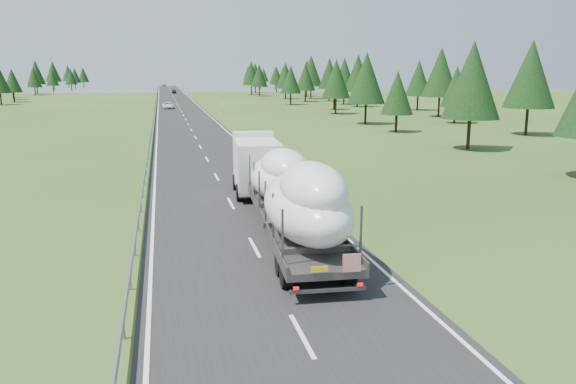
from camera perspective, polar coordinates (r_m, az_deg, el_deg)
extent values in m
plane|color=#2F4A18|center=(25.91, -3.43, -5.68)|extent=(400.00, 400.00, 0.00)
cube|color=black|center=(124.67, -10.93, 8.30)|extent=(10.00, 400.00, 0.02)
cube|color=slate|center=(124.58, -13.40, 8.46)|extent=(0.08, 400.00, 0.32)
cylinder|color=slate|center=(25.57, -15.30, -5.64)|extent=(0.10, 0.10, 0.60)
cube|color=silver|center=(55.84, -1.80, 4.51)|extent=(0.12, 0.07, 1.00)
cube|color=black|center=(55.80, -1.80, 4.84)|extent=(0.13, 0.08, 0.12)
cube|color=silver|center=(105.14, -6.99, 8.02)|extent=(0.12, 0.07, 1.00)
cube|color=black|center=(105.12, -7.00, 8.19)|extent=(0.13, 0.08, 0.12)
cube|color=silver|center=(154.89, -8.88, 9.27)|extent=(0.12, 0.07, 1.00)
cube|color=black|center=(154.87, -8.88, 9.38)|extent=(0.13, 0.08, 0.12)
cube|color=silver|center=(204.76, -9.85, 9.90)|extent=(0.12, 0.07, 1.00)
cube|color=black|center=(204.75, -9.85, 9.99)|extent=(0.13, 0.08, 0.12)
cube|color=silver|center=(254.68, -10.45, 10.29)|extent=(0.12, 0.07, 1.00)
cube|color=black|center=(254.67, -10.45, 10.36)|extent=(0.13, 0.08, 0.12)
cube|color=silver|center=(304.63, -10.85, 10.55)|extent=(0.12, 0.07, 1.00)
cube|color=black|center=(304.62, -10.85, 10.61)|extent=(0.13, 0.08, 0.12)
cube|color=silver|center=(354.59, -11.13, 10.73)|extent=(0.12, 0.07, 1.00)
cube|color=black|center=(354.58, -11.14, 10.78)|extent=(0.13, 0.08, 0.12)
cylinder|color=slate|center=(105.17, -6.61, 8.30)|extent=(0.08, 0.08, 2.00)
cube|color=silver|center=(105.11, -6.63, 8.85)|extent=(0.05, 0.90, 1.20)
cylinder|color=black|center=(77.79, 23.09, 6.84)|extent=(0.36, 0.36, 4.03)
cone|color=black|center=(77.57, 23.44, 10.95)|extent=(6.27, 6.27, 8.40)
cylinder|color=black|center=(91.89, 16.58, 7.65)|extent=(0.36, 0.36, 3.00)
cone|color=black|center=(91.69, 16.74, 10.25)|extent=(4.67, 4.67, 6.26)
cylinder|color=black|center=(104.33, 15.08, 8.53)|extent=(0.36, 0.36, 4.13)
cone|color=black|center=(104.17, 15.25, 11.68)|extent=(6.43, 6.43, 8.61)
cylinder|color=black|center=(121.23, 13.03, 8.93)|extent=(0.36, 0.36, 3.48)
cone|color=black|center=(121.08, 13.14, 11.21)|extent=(5.42, 5.42, 7.26)
cylinder|color=black|center=(130.76, 7.06, 9.47)|extent=(0.36, 0.36, 4.02)
cone|color=black|center=(130.63, 7.12, 11.92)|extent=(6.25, 6.25, 8.37)
cylinder|color=black|center=(139.99, 5.70, 9.64)|extent=(0.36, 0.36, 3.84)
cone|color=black|center=(139.86, 5.75, 11.82)|extent=(5.97, 5.97, 7.99)
cylinder|color=black|center=(155.01, 4.20, 9.92)|extent=(0.36, 0.36, 3.92)
cone|color=black|center=(154.90, 4.23, 11.93)|extent=(6.10, 6.10, 8.17)
cylinder|color=black|center=(167.31, 2.34, 10.17)|extent=(0.36, 0.36, 4.30)
cone|color=black|center=(167.21, 2.36, 12.21)|extent=(6.69, 6.69, 8.96)
cylinder|color=black|center=(180.22, 1.92, 10.25)|extent=(0.36, 0.36, 3.92)
cone|color=black|center=(180.12, 1.93, 11.98)|extent=(6.10, 6.10, 8.17)
cylinder|color=black|center=(193.59, 1.78, 10.23)|extent=(0.36, 0.36, 2.91)
cone|color=black|center=(193.50, 1.78, 11.43)|extent=(4.52, 4.52, 6.06)
cylinder|color=black|center=(211.45, -0.36, 10.49)|extent=(0.36, 0.36, 3.56)
cone|color=black|center=(211.37, -0.36, 11.83)|extent=(5.54, 5.54, 7.43)
cylinder|color=black|center=(222.59, -1.18, 10.55)|extent=(0.36, 0.36, 3.42)
cone|color=black|center=(222.51, -1.19, 11.78)|extent=(5.32, 5.32, 7.12)
cylinder|color=black|center=(238.62, -0.53, 10.66)|extent=(0.36, 0.36, 3.38)
cone|color=black|center=(238.55, -0.53, 11.79)|extent=(5.26, 5.26, 7.05)
cylinder|color=black|center=(252.42, -1.31, 10.73)|extent=(0.36, 0.36, 3.34)
cone|color=black|center=(252.34, -1.31, 11.78)|extent=(5.19, 5.19, 6.95)
cylinder|color=black|center=(266.42, -2.83, 10.76)|extent=(0.36, 0.36, 3.01)
cone|color=black|center=(266.35, -2.84, 11.66)|extent=(4.68, 4.68, 6.26)
cylinder|color=black|center=(280.53, -3.31, 10.93)|extent=(0.36, 0.36, 4.00)
cone|color=black|center=(280.47, -3.32, 12.06)|extent=(6.22, 6.22, 8.33)
cylinder|color=black|center=(293.51, -2.48, 10.92)|extent=(0.36, 0.36, 3.27)
cone|color=black|center=(293.45, -2.49, 11.81)|extent=(5.09, 5.09, 6.82)
cylinder|color=black|center=(303.53, -4.06, 10.98)|extent=(0.36, 0.36, 3.71)
cone|color=black|center=(303.47, -4.07, 11.95)|extent=(5.77, 5.77, 7.73)
cylinder|color=black|center=(61.11, 17.89, 5.89)|extent=(0.36, 0.36, 3.75)
cone|color=black|center=(60.82, 18.21, 10.77)|extent=(5.83, 5.83, 7.81)
cylinder|color=black|center=(76.61, 10.93, 7.03)|extent=(0.36, 0.36, 2.75)
cone|color=black|center=(76.38, 11.05, 9.88)|extent=(4.27, 4.27, 5.72)
cylinder|color=black|center=(87.60, 7.88, 8.06)|extent=(0.36, 0.36, 3.69)
cone|color=black|center=(87.40, 7.98, 11.41)|extent=(5.73, 5.73, 7.68)
cylinder|color=black|center=(108.22, 4.87, 8.84)|extent=(0.36, 0.36, 3.49)
cone|color=black|center=(108.05, 4.91, 11.40)|extent=(5.43, 5.43, 7.27)
cylinder|color=black|center=(120.82, 4.70, 9.01)|extent=(0.36, 0.36, 2.73)
cone|color=black|center=(120.68, 4.73, 10.81)|extent=(4.25, 4.25, 5.70)
cylinder|color=black|center=(137.86, 0.27, 9.53)|extent=(0.36, 0.36, 3.20)
cone|color=black|center=(137.73, 0.27, 11.38)|extent=(4.98, 4.98, 6.67)
cylinder|color=black|center=(152.26, 1.77, 9.81)|extent=(0.36, 0.36, 3.44)
cone|color=black|center=(152.14, 1.78, 11.61)|extent=(5.35, 5.35, 7.16)
cylinder|color=black|center=(167.25, -0.25, 10.06)|extent=(0.36, 0.36, 3.60)
cone|color=black|center=(167.14, -0.25, 11.77)|extent=(5.60, 5.60, 7.50)
cylinder|color=black|center=(185.91, -2.93, 10.24)|extent=(0.36, 0.36, 3.52)
cone|color=black|center=(185.81, -2.95, 11.75)|extent=(5.47, 5.47, 7.33)
cylinder|color=black|center=(196.76, -3.74, 10.39)|extent=(0.36, 0.36, 3.91)
cone|color=black|center=(196.67, -3.76, 11.98)|extent=(6.09, 6.09, 8.15)
cylinder|color=black|center=(215.45, -3.34, 10.53)|extent=(0.36, 0.36, 3.76)
cone|color=black|center=(215.37, -3.36, 11.92)|extent=(5.84, 5.84, 7.83)
cylinder|color=black|center=(153.16, -27.16, 8.49)|extent=(0.36, 0.36, 3.32)
cylinder|color=black|center=(166.05, -26.07, 8.71)|extent=(0.36, 0.36, 2.95)
cone|color=black|center=(165.94, -26.20, 10.12)|extent=(4.58, 4.58, 6.14)
cylinder|color=black|center=(179.22, -26.12, 8.88)|extent=(0.36, 0.36, 2.97)
cone|color=black|center=(179.12, -26.24, 10.19)|extent=(4.62, 4.62, 6.19)
cylinder|color=black|center=(192.63, -26.15, 9.01)|extent=(0.36, 0.36, 2.93)
cone|color=black|center=(192.54, -26.27, 10.22)|extent=(4.56, 4.56, 6.11)
cylinder|color=black|center=(210.77, -24.31, 9.37)|extent=(0.36, 0.36, 3.13)
cone|color=black|center=(210.68, -24.41, 10.55)|extent=(4.86, 4.86, 6.52)
cylinder|color=black|center=(222.36, -24.13, 9.60)|extent=(0.36, 0.36, 4.05)
cone|color=black|center=(222.28, -24.25, 11.04)|extent=(6.29, 6.29, 8.43)
cylinder|color=black|center=(236.78, -22.74, 9.68)|extent=(0.36, 0.36, 3.02)
cone|color=black|center=(236.71, -22.83, 10.69)|extent=(4.70, 4.70, 6.30)
cylinder|color=black|center=(250.05, -21.13, 9.90)|extent=(0.36, 0.36, 3.10)
cone|color=black|center=(249.98, -21.20, 10.88)|extent=(4.83, 4.83, 6.46)
cylinder|color=black|center=(266.30, -22.67, 9.99)|extent=(0.36, 0.36, 4.21)
cone|color=black|center=(266.23, -22.77, 11.24)|extent=(6.55, 6.55, 8.78)
cylinder|color=black|center=(279.40, -20.78, 10.10)|extent=(0.36, 0.36, 3.30)
cone|color=black|center=(279.34, -20.85, 11.03)|extent=(5.13, 5.13, 6.87)
cylinder|color=black|center=(291.11, -20.03, 10.21)|extent=(0.36, 0.36, 3.40)
cone|color=black|center=(291.05, -20.09, 11.14)|extent=(5.29, 5.29, 7.08)
cylinder|color=black|center=(303.36, -21.37, 10.20)|extent=(0.36, 0.36, 3.74)
cone|color=black|center=(303.30, -21.45, 11.17)|extent=(5.82, 5.82, 7.79)
cube|color=silver|center=(36.33, -3.20, 2.84)|extent=(3.05, 5.58, 3.03)
cube|color=black|center=(38.94, -3.88, 4.27)|extent=(2.49, 0.25, 1.52)
cube|color=silver|center=(38.43, -3.82, 5.87)|extent=(2.78, 1.47, 0.32)
cube|color=#4F4C4A|center=(35.55, -2.89, 0.24)|extent=(2.91, 3.41, 0.27)
cylinder|color=black|center=(38.32, -5.49, 0.99)|extent=(0.45, 1.10, 1.08)
cylinder|color=black|center=(38.70, -1.83, 1.15)|extent=(0.45, 1.10, 1.08)
cylinder|color=black|center=(34.96, -4.78, -0.08)|extent=(0.45, 1.10, 1.08)
cylinder|color=black|center=(35.37, -0.78, 0.11)|extent=(0.45, 1.10, 1.08)
cube|color=#4F4C4A|center=(26.67, 0.47, -2.90)|extent=(3.89, 15.31, 0.28)
cube|color=#4F4C4A|center=(26.33, -2.59, -2.50)|extent=(1.04, 15.13, 0.26)
cube|color=#4F4C4A|center=(26.96, 3.45, -2.16)|extent=(1.04, 15.13, 0.26)
cube|color=#4F4C4A|center=(19.96, 0.67, -4.62)|extent=(0.08, 0.08, 2.06)
cube|color=#4F4C4A|center=(20.78, 8.44, -4.07)|extent=(0.08, 0.08, 2.06)
cube|color=#4F4C4A|center=(22.40, -0.86, -2.74)|extent=(0.08, 0.08, 2.06)
cube|color=#4F4C4A|center=(23.14, 6.15, -2.33)|extent=(0.08, 0.08, 2.06)
cube|color=#4F4C4A|center=(24.87, -2.08, -1.24)|extent=(0.08, 0.08, 2.06)
cube|color=#4F4C4A|center=(25.54, 4.28, -0.91)|extent=(0.08, 0.08, 2.06)
cube|color=#4F4C4A|center=(27.37, -3.08, -0.01)|extent=(0.08, 0.08, 2.06)
cube|color=#4F4C4A|center=(27.97, 2.75, 0.26)|extent=(0.08, 0.08, 2.06)
cube|color=#4F4C4A|center=(29.88, -3.91, 1.01)|extent=(0.08, 0.08, 2.06)
cube|color=#4F4C4A|center=(30.44, 1.45, 1.25)|extent=(0.08, 0.08, 2.06)
cube|color=#4F4C4A|center=(32.41, -4.61, 1.88)|extent=(0.08, 0.08, 2.06)
cube|color=#4F4C4A|center=(32.92, 0.36, 2.08)|extent=(0.08, 0.08, 2.06)
cylinder|color=black|center=(21.13, 0.91, -8.30)|extent=(0.50, 1.11, 1.08)
cylinder|color=black|center=(21.78, 7.07, -7.76)|extent=(0.50, 1.11, 1.08)
cylinder|color=black|center=(22.32, 0.13, -7.16)|extent=(0.50, 1.11, 1.08)
cylinder|color=black|center=(22.93, 5.98, -6.69)|extent=(0.50, 1.11, 1.08)
cube|color=#4F4C4A|center=(19.95, 5.43, -9.79)|extent=(2.71, 0.30, 0.13)
cube|color=red|center=(19.80, 7.81, -7.02)|extent=(0.65, 0.08, 0.65)
cube|color=yellow|center=(19.50, 4.63, -7.75)|extent=(0.60, 0.08, 0.19)
cube|color=red|center=(19.52, 2.29, -9.74)|extent=(0.20, 0.08, 0.11)
cube|color=red|center=(20.19, 8.62, -9.11)|extent=(0.20, 0.08, 0.11)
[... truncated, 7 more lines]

